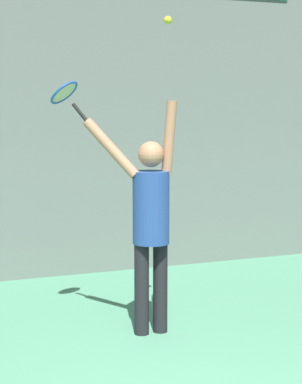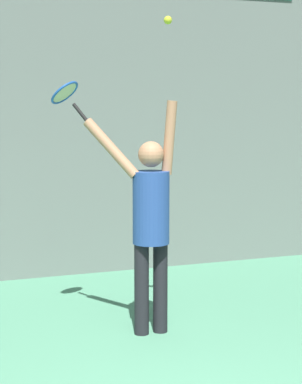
{
  "view_description": "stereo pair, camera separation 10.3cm",
  "coord_description": "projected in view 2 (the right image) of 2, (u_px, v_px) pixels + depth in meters",
  "views": [
    {
      "loc": [
        -1.74,
        -3.36,
        2.03
      ],
      "look_at": [
        0.47,
        2.24,
        1.27
      ],
      "focal_mm": 65.0,
      "sensor_mm": 36.0,
      "label": 1
    },
    {
      "loc": [
        -1.65,
        -3.39,
        2.03
      ],
      "look_at": [
        0.47,
        2.24,
        1.27
      ],
      "focal_mm": 65.0,
      "sensor_mm": 36.0,
      "label": 2
    }
  ],
  "objects": [
    {
      "name": "tennis_ball",
      "position": [
        168.0,
        20.0,
        5.88
      ],
      "size": [
        0.07,
        0.07,
        0.07
      ],
      "color": "#CCDB2D"
    },
    {
      "name": "back_wall",
      "position": [
        40.0,
        64.0,
        7.96
      ],
      "size": [
        18.0,
        0.1,
        5.0
      ],
      "color": "slate",
      "rests_on": "ground_plane"
    },
    {
      "name": "tennis_player",
      "position": [
        150.0,
        216.0,
        6.09
      ],
      "size": [
        0.79,
        0.5,
        2.07
      ],
      "color": "black",
      "rests_on": "ground_plane"
    },
    {
      "name": "tennis_racket",
      "position": [
        66.0,
        95.0,
        6.14
      ],
      "size": [
        0.37,
        0.37,
        0.37
      ],
      "color": "black"
    }
  ]
}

